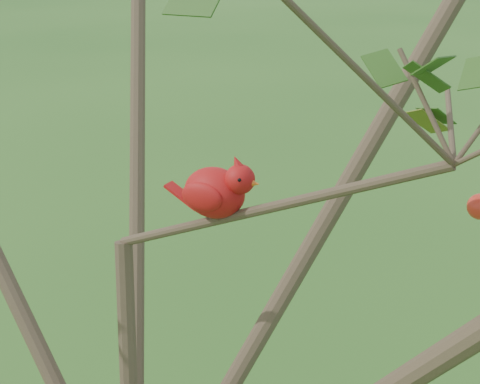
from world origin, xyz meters
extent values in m
sphere|color=red|center=(0.59, 0.11, 2.12)|extent=(0.04, 0.04, 0.04)
ellipsoid|color=red|center=(0.15, 0.08, 2.09)|extent=(0.12, 0.09, 0.09)
sphere|color=red|center=(0.20, 0.08, 2.12)|extent=(0.06, 0.06, 0.05)
cone|color=red|center=(0.20, 0.08, 2.15)|extent=(0.04, 0.03, 0.04)
cone|color=#D85914|center=(0.23, 0.08, 2.12)|extent=(0.02, 0.02, 0.02)
ellipsoid|color=black|center=(0.22, 0.08, 2.12)|extent=(0.02, 0.03, 0.02)
cube|color=red|center=(0.09, 0.09, 2.07)|extent=(0.07, 0.03, 0.04)
ellipsoid|color=red|center=(0.15, 0.12, 2.09)|extent=(0.08, 0.03, 0.05)
ellipsoid|color=red|center=(0.15, 0.05, 2.09)|extent=(0.08, 0.03, 0.05)
camera|label=1|loc=(0.68, -0.98, 2.52)|focal=55.00mm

